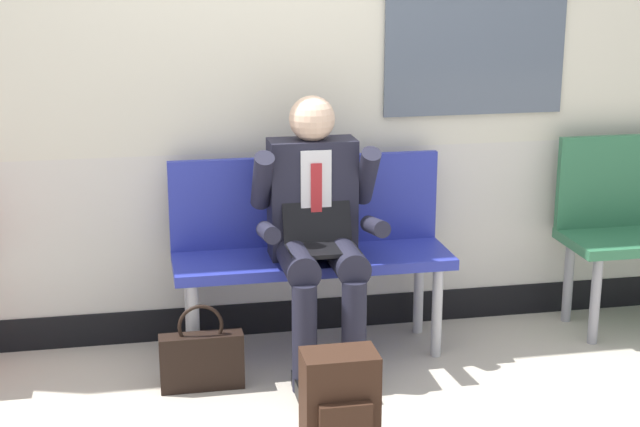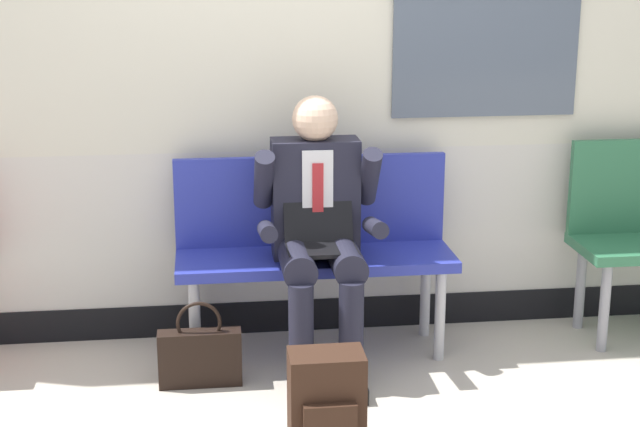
{
  "view_description": "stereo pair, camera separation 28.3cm",
  "coord_description": "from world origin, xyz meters",
  "px_view_note": "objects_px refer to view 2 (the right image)",
  "views": [
    {
      "loc": [
        -0.78,
        -3.91,
        1.88
      ],
      "look_at": [
        0.0,
        0.11,
        0.75
      ],
      "focal_mm": 54.04,
      "sensor_mm": 36.0,
      "label": 1
    },
    {
      "loc": [
        -0.5,
        -3.96,
        1.88
      ],
      "look_at": [
        0.0,
        0.11,
        0.75
      ],
      "focal_mm": 54.04,
      "sensor_mm": 36.0,
      "label": 2
    }
  ],
  "objects_px": {
    "bench_with_person": "(313,239)",
    "handbag": "(200,356)",
    "person_seated": "(319,227)",
    "backpack": "(327,403)"
  },
  "relations": [
    {
      "from": "handbag",
      "to": "person_seated",
      "type": "bearing_deg",
      "value": 16.5
    },
    {
      "from": "person_seated",
      "to": "backpack",
      "type": "distance_m",
      "value": 0.94
    },
    {
      "from": "bench_with_person",
      "to": "handbag",
      "type": "bearing_deg",
      "value": -146.51
    },
    {
      "from": "bench_with_person",
      "to": "backpack",
      "type": "relative_size",
      "value": 3.23
    },
    {
      "from": "bench_with_person",
      "to": "person_seated",
      "type": "height_order",
      "value": "person_seated"
    },
    {
      "from": "bench_with_person",
      "to": "person_seated",
      "type": "distance_m",
      "value": 0.23
    },
    {
      "from": "person_seated",
      "to": "handbag",
      "type": "relative_size",
      "value": 3.16
    },
    {
      "from": "person_seated",
      "to": "handbag",
      "type": "xyz_separation_m",
      "value": [
        -0.55,
        -0.16,
        -0.53
      ]
    },
    {
      "from": "backpack",
      "to": "handbag",
      "type": "bearing_deg",
      "value": 126.74
    },
    {
      "from": "person_seated",
      "to": "bench_with_person",
      "type": "bearing_deg",
      "value": 90.0
    }
  ]
}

